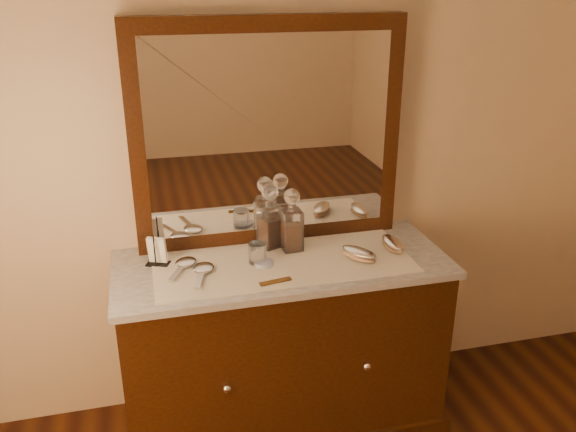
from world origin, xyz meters
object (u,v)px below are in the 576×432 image
Objects in this scene: hand_mirror_inner at (203,270)px; decanter_right at (292,226)px; mirror_frame at (269,134)px; brush_near at (359,254)px; hand_mirror_outer at (184,264)px; comb at (275,281)px; brush_far at (393,244)px; dresser_cabinet at (283,347)px; decanter_left at (270,223)px; napkin_rack at (157,252)px; pin_dish at (264,263)px.

decanter_right is at bearing 16.90° from hand_mirror_inner.
brush_near is (0.32, -0.31, -0.47)m from mirror_frame.
hand_mirror_outer is 0.10m from hand_mirror_inner.
mirror_frame is 0.65m from brush_near.
brush_far reaches higher than comb.
dresser_cabinet is at bearing 168.09° from brush_near.
mirror_frame reaches higher than brush_near.
hand_mirror_inner is at bearing -46.12° from hand_mirror_outer.
hand_mirror_outer is (-0.42, 0.05, 0.45)m from dresser_cabinet.
decanter_left is (0.06, 0.34, 0.11)m from comb.
napkin_rack reaches higher than brush_near.
decanter_right reaches higher than brush_far.
decanter_right is 0.50m from hand_mirror_outer.
comb is 0.34m from decanter_right.
pin_dish is (-0.09, -0.02, 0.45)m from dresser_cabinet.
decanter_right is at bearing 166.39° from brush_far.
dresser_cabinet is 6.22× the size of hand_mirror_outer.
pin_dish is 0.59m from brush_far.
napkin_rack is at bearing 168.76° from brush_near.
hand_mirror_inner is (-0.26, -0.01, 0.00)m from pin_dish.
brush_far reaches higher than hand_mirror_outer.
mirror_frame is 6.46× the size of brush_near.
pin_dish reaches higher than dresser_cabinet.
napkin_rack reaches higher than comb.
mirror_frame is 0.39m from decanter_left.
mirror_frame is 0.66m from comb.
hand_mirror_outer reaches higher than pin_dish.
decanter_left is 1.61× the size of brush_near.
comb is at bearing -162.98° from brush_far.
dresser_cabinet is at bearing -90.00° from mirror_frame.
brush_near reaches higher than comb.
decanter_left is at bearing 162.77° from brush_far.
dresser_cabinet is 0.58m from decanter_left.
decanter_left is 1.04× the size of decanter_right.
napkin_rack is at bearing 144.21° from hand_mirror_inner.
dresser_cabinet is 0.46m from pin_dish.
mirror_frame is 5.33× the size of hand_mirror_outer.
decanter_right reaches higher than pin_dish.
brush_near is (0.26, -0.17, -0.09)m from decanter_right.
dresser_cabinet is 0.57m from brush_near.
comb is at bearing -86.00° from pin_dish.
comb is at bearing -32.61° from napkin_rack.
decanter_right is (0.09, -0.06, -0.00)m from decanter_left.
hand_mirror_outer is at bearing 171.18° from brush_near.
mirror_frame is 4.02× the size of decanter_left.
decanter_right is at bearing -0.10° from napkin_rack.
hand_mirror_outer is at bearing 176.61° from brush_far.
mirror_frame is at bearing 72.04° from pin_dish.
brush_far is at bearing -5.98° from napkin_rack.
pin_dish is at bearing -142.27° from decanter_right.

